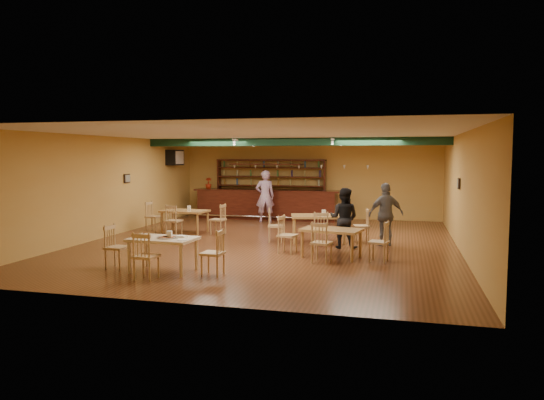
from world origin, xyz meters
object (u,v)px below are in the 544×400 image
(patron_bar, at_px, (265,196))
(near_table, at_px, (163,255))
(dining_table_b, at_px, (318,229))
(bar_counter, at_px, (267,204))
(patron_right_a, at_px, (344,218))
(dining_table_a, at_px, (185,221))
(dining_table_d, at_px, (331,243))

(patron_bar, bearing_deg, near_table, 68.37)
(dining_table_b, bearing_deg, near_table, -133.37)
(bar_counter, height_order, dining_table_b, bar_counter)
(patron_bar, bearing_deg, dining_table_b, 102.34)
(near_table, xyz_separation_m, patron_bar, (-0.04, 8.28, 0.59))
(dining_table_b, distance_m, patron_right_a, 1.20)
(near_table, relative_size, patron_bar, 0.71)
(near_table, xyz_separation_m, patron_right_a, (3.35, 3.67, 0.44))
(dining_table_a, height_order, near_table, near_table)
(bar_counter, bearing_deg, near_table, -88.70)
(dining_table_a, relative_size, near_table, 1.05)
(dining_table_d, bearing_deg, near_table, -132.21)
(bar_counter, bearing_deg, patron_bar, -78.72)
(dining_table_a, xyz_separation_m, patron_right_a, (5.18, -1.53, 0.44))
(dining_table_d, height_order, near_table, near_table)
(patron_bar, relative_size, patron_right_a, 1.19)
(dining_table_b, height_order, dining_table_d, dining_table_b)
(dining_table_b, relative_size, patron_right_a, 0.96)
(dining_table_a, height_order, patron_bar, patron_bar)
(bar_counter, bearing_deg, dining_table_d, -63.12)
(bar_counter, relative_size, dining_table_b, 3.69)
(dining_table_a, xyz_separation_m, dining_table_d, (5.04, -2.83, -0.01))
(dining_table_b, relative_size, patron_bar, 0.80)
(bar_counter, distance_m, dining_table_d, 7.55)
(near_table, bearing_deg, dining_table_a, 111.95)
(near_table, relative_size, patron_right_a, 0.84)
(dining_table_a, relative_size, patron_right_a, 0.89)
(near_table, distance_m, patron_right_a, 4.99)
(dining_table_b, bearing_deg, patron_right_a, -58.65)
(bar_counter, distance_m, dining_table_a, 4.23)
(dining_table_b, xyz_separation_m, patron_right_a, (0.80, -0.80, 0.41))
(dining_table_a, distance_m, dining_table_b, 4.44)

